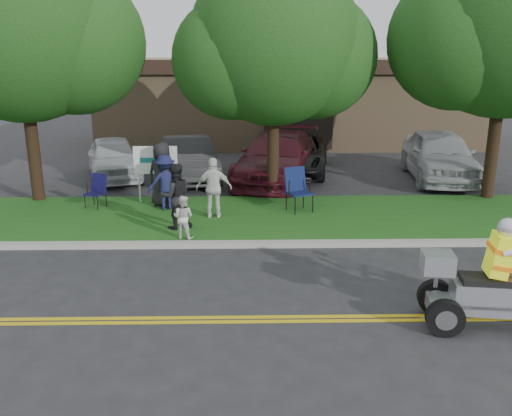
{
  "coord_description": "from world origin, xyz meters",
  "views": [
    {
      "loc": [
        -0.31,
        -8.73,
        4.35
      ],
      "look_at": [
        -0.1,
        2.0,
        1.24
      ],
      "focal_mm": 38.0,
      "sensor_mm": 36.0,
      "label": 1
    }
  ],
  "objects_px": {
    "lawn_chair_a": "(97,189)",
    "parked_car_right": "(278,157)",
    "spectator_adult_mid": "(176,196)",
    "spectator_adult_right": "(214,188)",
    "parked_car_far_left": "(113,158)",
    "lawn_chair_b": "(297,187)",
    "parked_car_far_right": "(439,155)",
    "parked_car_left": "(189,159)",
    "parked_car_mid": "(295,154)",
    "trike_scooter": "(502,290)"
  },
  "relations": [
    {
      "from": "lawn_chair_b",
      "to": "parked_car_mid",
      "type": "distance_m",
      "value": 5.3
    },
    {
      "from": "parked_car_left",
      "to": "parked_car_mid",
      "type": "height_order",
      "value": "parked_car_left"
    },
    {
      "from": "lawn_chair_a",
      "to": "parked_car_left",
      "type": "distance_m",
      "value": 4.42
    },
    {
      "from": "spectator_adult_right",
      "to": "parked_car_far_left",
      "type": "bearing_deg",
      "value": -52.48
    },
    {
      "from": "trike_scooter",
      "to": "lawn_chair_a",
      "type": "distance_m",
      "value": 10.84
    },
    {
      "from": "lawn_chair_a",
      "to": "parked_car_left",
      "type": "xyz_separation_m",
      "value": [
        2.21,
        3.82,
        0.1
      ]
    },
    {
      "from": "parked_car_left",
      "to": "parked_car_far_right",
      "type": "height_order",
      "value": "parked_car_far_right"
    },
    {
      "from": "lawn_chair_a",
      "to": "parked_car_far_left",
      "type": "height_order",
      "value": "parked_car_far_left"
    },
    {
      "from": "lawn_chair_b",
      "to": "spectator_adult_mid",
      "type": "height_order",
      "value": "spectator_adult_mid"
    },
    {
      "from": "trike_scooter",
      "to": "parked_car_left",
      "type": "relative_size",
      "value": 0.64
    },
    {
      "from": "lawn_chair_b",
      "to": "parked_car_far_right",
      "type": "height_order",
      "value": "parked_car_far_right"
    },
    {
      "from": "trike_scooter",
      "to": "parked_car_mid",
      "type": "height_order",
      "value": "trike_scooter"
    },
    {
      "from": "lawn_chair_b",
      "to": "parked_car_mid",
      "type": "height_order",
      "value": "parked_car_mid"
    },
    {
      "from": "spectator_adult_right",
      "to": "parked_car_far_right",
      "type": "bearing_deg",
      "value": -147.19
    },
    {
      "from": "parked_car_far_right",
      "to": "parked_car_left",
      "type": "bearing_deg",
      "value": -174.42
    },
    {
      "from": "parked_car_right",
      "to": "lawn_chair_a",
      "type": "bearing_deg",
      "value": -130.82
    },
    {
      "from": "lawn_chair_a",
      "to": "spectator_adult_mid",
      "type": "distance_m",
      "value": 3.17
    },
    {
      "from": "lawn_chair_a",
      "to": "trike_scooter",
      "type": "bearing_deg",
      "value": -17.27
    },
    {
      "from": "parked_car_far_left",
      "to": "parked_car_left",
      "type": "bearing_deg",
      "value": -23.66
    },
    {
      "from": "lawn_chair_a",
      "to": "parked_car_right",
      "type": "relative_size",
      "value": 0.16
    },
    {
      "from": "parked_car_left",
      "to": "spectator_adult_mid",
      "type": "bearing_deg",
      "value": -101.34
    },
    {
      "from": "lawn_chair_a",
      "to": "parked_car_right",
      "type": "height_order",
      "value": "parked_car_right"
    },
    {
      "from": "spectator_adult_right",
      "to": "parked_car_far_left",
      "type": "relative_size",
      "value": 0.38
    },
    {
      "from": "parked_car_mid",
      "to": "spectator_adult_right",
      "type": "bearing_deg",
      "value": -105.22
    },
    {
      "from": "lawn_chair_b",
      "to": "parked_car_right",
      "type": "height_order",
      "value": "parked_car_right"
    },
    {
      "from": "parked_car_mid",
      "to": "parked_car_right",
      "type": "distance_m",
      "value": 1.46
    },
    {
      "from": "lawn_chair_b",
      "to": "parked_car_right",
      "type": "bearing_deg",
      "value": 70.34
    },
    {
      "from": "lawn_chair_a",
      "to": "spectator_adult_right",
      "type": "bearing_deg",
      "value": 4.89
    },
    {
      "from": "lawn_chair_b",
      "to": "parked_car_left",
      "type": "xyz_separation_m",
      "value": [
        -3.4,
        4.28,
        -0.04
      ]
    },
    {
      "from": "spectator_adult_mid",
      "to": "parked_car_right",
      "type": "height_order",
      "value": "spectator_adult_mid"
    },
    {
      "from": "parked_car_left",
      "to": "trike_scooter",
      "type": "bearing_deg",
      "value": -74.42
    },
    {
      "from": "lawn_chair_a",
      "to": "spectator_adult_mid",
      "type": "bearing_deg",
      "value": -15.93
    },
    {
      "from": "parked_car_far_left",
      "to": "parked_car_right",
      "type": "height_order",
      "value": "parked_car_right"
    },
    {
      "from": "spectator_adult_right",
      "to": "spectator_adult_mid",
      "type": "bearing_deg",
      "value": 45.9
    },
    {
      "from": "spectator_adult_mid",
      "to": "parked_car_far_right",
      "type": "distance_m",
      "value": 10.17
    },
    {
      "from": "parked_car_left",
      "to": "parked_car_far_left",
      "type": "bearing_deg",
      "value": 159.95
    },
    {
      "from": "parked_car_right",
      "to": "spectator_adult_mid",
      "type": "bearing_deg",
      "value": -101.85
    },
    {
      "from": "lawn_chair_a",
      "to": "spectator_adult_right",
      "type": "relative_size",
      "value": 0.58
    },
    {
      "from": "parked_car_mid",
      "to": "spectator_adult_mid",
      "type": "bearing_deg",
      "value": -108.6
    },
    {
      "from": "spectator_adult_right",
      "to": "parked_car_left",
      "type": "relative_size",
      "value": 0.36
    },
    {
      "from": "lawn_chair_b",
      "to": "spectator_adult_mid",
      "type": "xyz_separation_m",
      "value": [
        -3.14,
        -1.51,
        0.15
      ]
    },
    {
      "from": "lawn_chair_a",
      "to": "parked_car_far_right",
      "type": "height_order",
      "value": "parked_car_far_right"
    },
    {
      "from": "parked_car_mid",
      "to": "lawn_chair_a",
      "type": "bearing_deg",
      "value": -132.3
    },
    {
      "from": "spectator_adult_mid",
      "to": "parked_car_far_left",
      "type": "xyz_separation_m",
      "value": [
        -2.96,
        6.09,
        -0.2
      ]
    },
    {
      "from": "spectator_adult_right",
      "to": "parked_car_mid",
      "type": "xyz_separation_m",
      "value": [
        2.65,
        5.91,
        -0.21
      ]
    },
    {
      "from": "trike_scooter",
      "to": "parked_car_left",
      "type": "xyz_separation_m",
      "value": [
        -6.09,
        10.79,
        0.08
      ]
    },
    {
      "from": "trike_scooter",
      "to": "parked_car_right",
      "type": "height_order",
      "value": "trike_scooter"
    },
    {
      "from": "spectator_adult_mid",
      "to": "parked_car_mid",
      "type": "relative_size",
      "value": 0.33
    },
    {
      "from": "lawn_chair_a",
      "to": "parked_car_far_left",
      "type": "distance_m",
      "value": 4.15
    },
    {
      "from": "spectator_adult_right",
      "to": "parked_car_far_left",
      "type": "xyz_separation_m",
      "value": [
        -3.85,
        5.2,
        -0.18
      ]
    }
  ]
}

